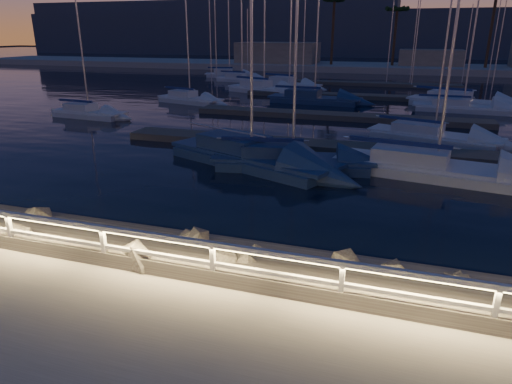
% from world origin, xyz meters
% --- Properties ---
extents(ground, '(400.00, 400.00, 0.00)m').
position_xyz_m(ground, '(0.00, 0.00, 0.00)').
color(ground, '#ADA59C').
rests_on(ground, ground).
extents(harbor_water, '(400.00, 440.00, 0.60)m').
position_xyz_m(harbor_water, '(0.00, 31.22, -0.97)').
color(harbor_water, black).
rests_on(harbor_water, ground).
extents(guard_rail, '(44.11, 0.12, 1.06)m').
position_xyz_m(guard_rail, '(-0.07, -0.00, 0.77)').
color(guard_rail, white).
rests_on(guard_rail, ground).
extents(riprap, '(35.60, 2.82, 1.33)m').
position_xyz_m(riprap, '(2.48, 1.42, -0.20)').
color(riprap, slate).
rests_on(riprap, ground).
extents(floating_docks, '(22.00, 36.00, 0.40)m').
position_xyz_m(floating_docks, '(0.00, 32.50, -0.40)').
color(floating_docks, '#615A51').
rests_on(floating_docks, ground).
extents(far_shore, '(160.00, 14.00, 5.20)m').
position_xyz_m(far_shore, '(-0.12, 74.05, 0.29)').
color(far_shore, '#ADA59C').
rests_on(far_shore, ground).
extents(palm_left, '(3.00, 3.00, 11.20)m').
position_xyz_m(palm_left, '(-8.00, 72.00, 10.14)').
color(palm_left, '#4D3424').
rests_on(palm_left, ground).
extents(palm_center, '(3.00, 3.00, 9.70)m').
position_xyz_m(palm_center, '(2.00, 73.00, 8.78)').
color(palm_center, '#4D3424').
rests_on(palm_center, ground).
extents(distant_hills, '(230.00, 37.50, 18.00)m').
position_xyz_m(distant_hills, '(-22.13, 133.69, 4.74)').
color(distant_hills, '#323B4E').
rests_on(distant_hills, ground).
extents(sailboat_a, '(6.32, 2.40, 10.57)m').
position_xyz_m(sailboat_a, '(-18.38, 20.63, -0.20)').
color(sailboat_a, silver).
rests_on(sailboat_a, ground).
extents(sailboat_b, '(7.98, 3.65, 13.14)m').
position_xyz_m(sailboat_b, '(-0.21, 11.96, -0.16)').
color(sailboat_b, navy).
rests_on(sailboat_b, ground).
extents(sailboat_c, '(9.59, 5.99, 15.83)m').
position_xyz_m(sailboat_c, '(-2.32, 12.10, -0.13)').
color(sailboat_c, navy).
rests_on(sailboat_c, ground).
extents(sailboat_d, '(9.38, 4.10, 15.36)m').
position_xyz_m(sailboat_d, '(6.28, 12.80, -0.16)').
color(sailboat_d, silver).
rests_on(sailboat_d, ground).
extents(sailboat_e, '(6.85, 3.54, 11.31)m').
position_xyz_m(sailboat_e, '(-14.30, 29.91, -0.18)').
color(sailboat_e, silver).
rests_on(sailboat_e, ground).
extents(sailboat_g, '(8.67, 3.14, 14.43)m').
position_xyz_m(sailboat_g, '(-3.43, 33.49, -0.16)').
color(sailboat_g, navy).
rests_on(sailboat_g, ground).
extents(sailboat_h, '(7.96, 4.42, 12.99)m').
position_xyz_m(sailboat_h, '(6.50, 20.20, -0.20)').
color(sailboat_h, silver).
rests_on(sailboat_h, ground).
extents(sailboat_i, '(7.96, 4.67, 13.19)m').
position_xyz_m(sailboat_i, '(-8.51, 44.34, -0.14)').
color(sailboat_i, silver).
rests_on(sailboat_i, ground).
extents(sailboat_j, '(8.77, 5.16, 14.47)m').
position_xyz_m(sailboat_j, '(-10.09, 39.33, -0.13)').
color(sailboat_j, silver).
rests_on(sailboat_j, ground).
extents(sailboat_k, '(9.67, 5.57, 15.86)m').
position_xyz_m(sailboat_k, '(9.42, 35.14, -0.13)').
color(sailboat_k, silver).
rests_on(sailboat_k, ground).
extents(sailboat_l, '(8.02, 2.83, 13.33)m').
position_xyz_m(sailboat_l, '(9.19, 32.55, -0.20)').
color(sailboat_l, silver).
rests_on(sailboat_l, ground).
extents(sailboat_m, '(7.30, 3.64, 12.05)m').
position_xyz_m(sailboat_m, '(-20.19, 54.95, -0.16)').
color(sailboat_m, silver).
rests_on(sailboat_m, ground).
extents(sailboat_n, '(7.27, 3.03, 12.03)m').
position_xyz_m(sailboat_n, '(-16.28, 49.51, -0.19)').
color(sailboat_n, silver).
rests_on(sailboat_n, ground).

